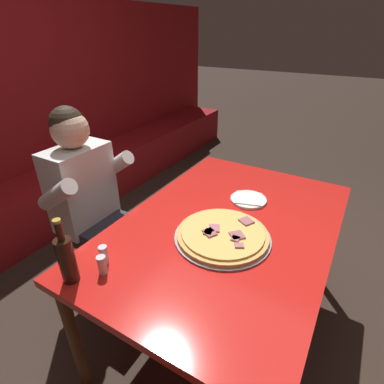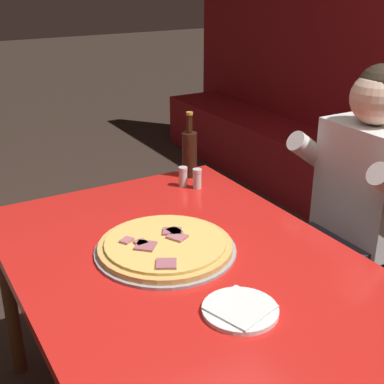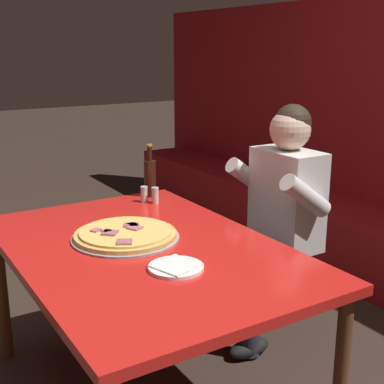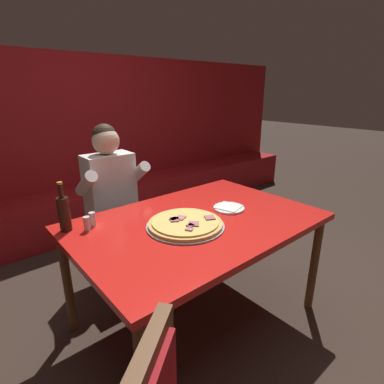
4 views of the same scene
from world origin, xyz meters
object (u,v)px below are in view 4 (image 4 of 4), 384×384
Objects in this scene: pizza at (185,224)px; plate_white_paper at (229,208)px; shaker_red_pepper_flakes at (92,220)px; diner_seated_blue_shirt at (115,197)px; beer_bottle at (64,213)px; main_dining_table at (197,229)px; shaker_black_pepper at (87,224)px.

plate_white_paper is at bearing 3.07° from pizza.
diner_seated_blue_shirt is (0.39, 0.49, -0.08)m from shaker_red_pepper_flakes.
beer_bottle is at bearing -139.84° from diner_seated_blue_shirt.
main_dining_table is 0.80m from beer_bottle.
beer_bottle is (-0.96, 0.39, 0.10)m from plate_white_paper.
shaker_red_pepper_flakes is at bearing 39.13° from shaker_black_pepper.
pizza is 5.43× the size of shaker_red_pepper_flakes.
diner_seated_blue_shirt reaches higher than pizza.
diner_seated_blue_shirt reaches higher than shaker_black_pepper.
shaker_red_pepper_flakes is at bearing -128.38° from diner_seated_blue_shirt.
main_dining_table is 7.23× the size of plate_white_paper.
pizza is 0.37× the size of diner_seated_blue_shirt.
shaker_red_pepper_flakes reaches higher than plate_white_paper.
beer_bottle is at bearing 143.62° from pizza.
shaker_black_pepper reaches higher than plate_white_paper.
shaker_red_pepper_flakes reaches higher than pizza.
pizza is 1.60× the size of beer_bottle.
diner_seated_blue_shirt is (0.44, 0.53, -0.08)m from shaker_black_pepper.
plate_white_paper is 0.89m from shaker_red_pepper_flakes.
diner_seated_blue_shirt reaches higher than main_dining_table.
plate_white_paper is (0.40, 0.02, -0.01)m from pizza.
shaker_red_pepper_flakes is at bearing 147.90° from main_dining_table.
main_dining_table is 0.84m from diner_seated_blue_shirt.
plate_white_paper is 1.04m from beer_bottle.
pizza is 5.43× the size of shaker_black_pepper.
plate_white_paper is 0.94m from diner_seated_blue_shirt.
beer_bottle reaches higher than shaker_black_pepper.
shaker_black_pepper is at bearing 160.59° from plate_white_paper.
shaker_black_pepper reaches higher than pizza.
diner_seated_blue_shirt is (-0.43, 0.84, -0.05)m from plate_white_paper.
shaker_black_pepper is (-0.05, -0.04, 0.00)m from shaker_red_pepper_flakes.
plate_white_paper is 0.72× the size of beer_bottle.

